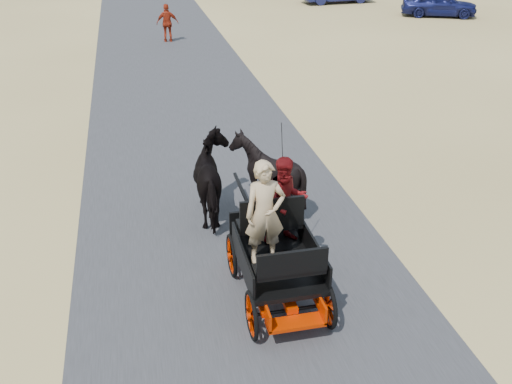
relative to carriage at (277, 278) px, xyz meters
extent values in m
plane|color=tan|center=(-0.45, 0.62, -0.36)|extent=(140.00, 140.00, 0.00)
cube|color=#38383A|center=(-0.45, 0.62, -0.35)|extent=(6.00, 140.00, 0.01)
imported|color=black|center=(-0.55, 3.00, 0.49)|extent=(0.91, 2.01, 1.70)
imported|color=black|center=(0.55, 3.00, 0.49)|extent=(1.37, 1.54, 1.70)
imported|color=tan|center=(-0.20, 0.05, 1.26)|extent=(0.66, 0.43, 1.80)
imported|color=#660C0F|center=(0.30, 0.60, 1.15)|extent=(0.77, 0.60, 1.58)
imported|color=#9B2711|center=(-0.15, 19.81, 0.50)|extent=(1.02, 0.46, 1.73)
imported|color=navy|center=(15.42, 22.87, 0.35)|extent=(4.46, 3.16, 1.41)
camera|label=1|loc=(-2.07, -7.62, 5.75)|focal=40.00mm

